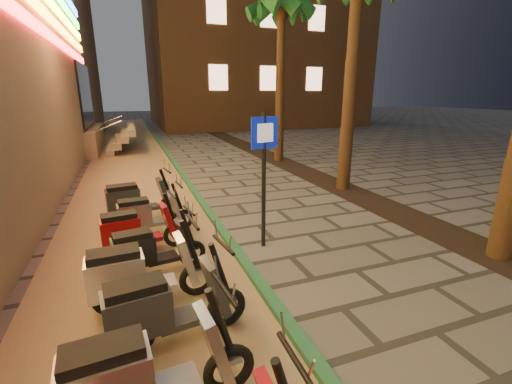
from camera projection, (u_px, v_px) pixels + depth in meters
name	position (u px, v px, depth m)	size (l,w,h in m)	color
parking_strip	(134.00, 183.00, 11.46)	(3.40, 60.00, 0.01)	#8C7251
green_curb	(185.00, 178.00, 12.02)	(0.18, 60.00, 0.10)	#225B38
planting_strip	(386.00, 207.00, 9.03)	(1.20, 40.00, 0.02)	black
palm_d	(281.00, 14.00, 13.67)	(2.97, 3.02, 7.16)	#472D19
pedestrian_sign	(264.00, 163.00, 6.32)	(0.56, 0.16, 2.59)	black
scooter_6	(140.00, 376.00, 3.00)	(1.75, 0.63, 1.23)	black
scooter_7	(161.00, 308.00, 3.95)	(1.72, 0.69, 1.21)	black
scooter_8	(137.00, 274.00, 4.68)	(1.74, 0.61, 1.23)	black
scooter_9	(149.00, 250.00, 5.54)	(1.53, 0.63, 1.08)	black
scooter_10	(135.00, 230.00, 6.29)	(1.60, 0.64, 1.12)	black
scooter_11	(146.00, 215.00, 7.13)	(1.55, 0.57, 1.09)	black
scooter_12	(135.00, 200.00, 7.94)	(1.71, 0.69, 1.20)	black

